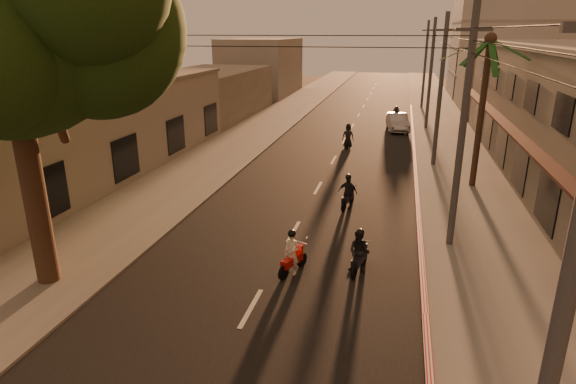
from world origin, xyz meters
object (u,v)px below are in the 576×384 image
(scooter_far_b, at_px, (396,119))
(parked_car, at_px, (398,122))
(scooter_mid_b, at_px, (348,193))
(scooter_far_a, at_px, (348,137))
(broadleaf_tree, at_px, (18,11))
(scooter_red, at_px, (292,254))
(palm_tree, at_px, (489,48))
(scooter_mid_a, at_px, (359,253))

(scooter_far_b, height_order, parked_car, scooter_far_b)
(scooter_mid_b, bearing_deg, scooter_far_b, 96.89)
(scooter_far_a, bearing_deg, parked_car, 60.83)
(broadleaf_tree, height_order, scooter_far_a, broadleaf_tree)
(scooter_red, relative_size, parked_car, 0.37)
(palm_tree, relative_size, scooter_far_a, 4.55)
(scooter_far_a, bearing_deg, broadleaf_tree, -112.56)
(broadleaf_tree, bearing_deg, scooter_far_b, 70.79)
(scooter_far_a, distance_m, scooter_far_b, 8.60)
(scooter_red, distance_m, scooter_mid_a, 2.31)
(scooter_mid_b, distance_m, parked_car, 19.67)
(palm_tree, distance_m, scooter_far_a, 12.47)
(broadleaf_tree, distance_m, parked_car, 31.58)
(scooter_far_a, xyz_separation_m, parked_car, (3.36, 7.24, -0.09))
(scooter_mid_b, xyz_separation_m, scooter_far_a, (-1.36, 12.34, 0.04))
(palm_tree, relative_size, scooter_mid_a, 4.97)
(scooter_far_a, height_order, scooter_far_b, scooter_far_b)
(scooter_red, xyz_separation_m, scooter_mid_b, (1.13, 6.89, 0.02))
(parked_car, bearing_deg, scooter_far_b, 94.82)
(palm_tree, xyz_separation_m, scooter_mid_b, (-6.15, -4.67, -6.39))
(palm_tree, bearing_deg, scooter_far_b, 105.45)
(broadleaf_tree, distance_m, scooter_mid_a, 12.63)
(scooter_red, xyz_separation_m, scooter_mid_a, (2.23, 0.61, 0.01))
(broadleaf_tree, xyz_separation_m, scooter_mid_b, (8.47, 9.19, -7.72))
(palm_tree, bearing_deg, scooter_mid_b, -142.79)
(scooter_mid_a, height_order, scooter_far_a, scooter_far_a)
(palm_tree, bearing_deg, scooter_mid_a, -114.75)
(broadleaf_tree, distance_m, scooter_red, 10.91)
(scooter_mid_a, height_order, parked_car, scooter_mid_a)
(palm_tree, height_order, scooter_mid_a, palm_tree)
(scooter_red, bearing_deg, broadleaf_tree, -141.48)
(scooter_red, relative_size, scooter_far_a, 0.91)
(scooter_far_a, bearing_deg, scooter_mid_b, -88.01)
(scooter_mid_b, xyz_separation_m, parked_car, (2.00, 19.57, -0.05))
(palm_tree, xyz_separation_m, scooter_far_b, (-4.33, 15.66, -6.27))
(scooter_mid_a, distance_m, scooter_mid_b, 6.38)
(scooter_red, distance_m, parked_car, 26.65)
(scooter_mid_a, height_order, scooter_mid_b, scooter_mid_b)
(palm_tree, distance_m, scooter_red, 15.09)
(palm_tree, bearing_deg, scooter_far_a, 134.38)
(scooter_far_a, bearing_deg, palm_tree, -49.91)
(palm_tree, xyz_separation_m, scooter_mid_a, (-5.05, -10.95, -6.40))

